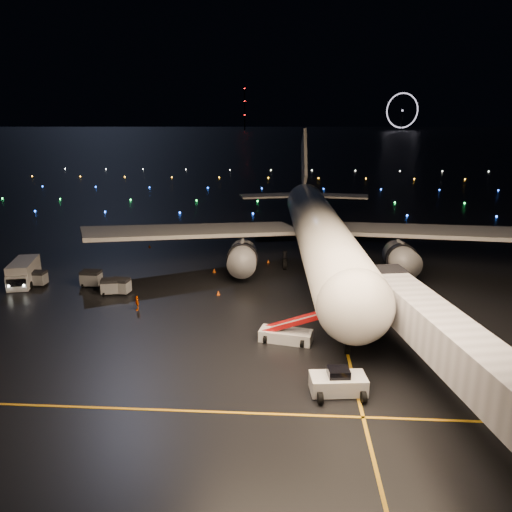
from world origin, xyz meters
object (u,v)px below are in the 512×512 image
object	(u,v)px
airliner	(318,201)
pushback_tug	(338,381)
crew_c	(137,303)
baggage_cart_2	(91,279)
service_truck	(24,272)
baggage_cart_1	(120,286)
baggage_cart_3	(37,278)
baggage_cart_0	(111,287)
belt_loader	(286,324)

from	to	relation	value
airliner	pushback_tug	bearing A→B (deg)	-92.87
crew_c	pushback_tug	bearing A→B (deg)	29.04
airliner	pushback_tug	xyz separation A→B (m)	(-0.11, -33.16, -7.79)
pushback_tug	baggage_cart_2	bearing A→B (deg)	134.54
pushback_tug	service_truck	world-z (taller)	service_truck
service_truck	baggage_cart_2	xyz separation A→B (m)	(8.44, -0.45, -0.50)
crew_c	baggage_cart_1	distance (m)	5.92
baggage_cart_2	baggage_cart_1	bearing A→B (deg)	-25.38
airliner	baggage_cart_1	world-z (taller)	airliner
baggage_cart_3	service_truck	bearing A→B (deg)	165.37
baggage_cart_1	pushback_tug	bearing A→B (deg)	-33.18
crew_c	baggage_cart_3	world-z (taller)	baggage_cart_3
baggage_cart_2	pushback_tug	bearing A→B (deg)	-36.04
airliner	crew_c	bearing A→B (deg)	-139.69
pushback_tug	baggage_cart_1	world-z (taller)	pushback_tug
baggage_cart_1	baggage_cart_3	bearing A→B (deg)	176.20
baggage_cart_0	airliner	bearing A→B (deg)	16.81
pushback_tug	baggage_cart_0	distance (m)	30.86
crew_c	baggage_cart_0	bearing A→B (deg)	-159.64
pushback_tug	crew_c	size ratio (longest dim) A/B	2.55
belt_loader	baggage_cart_1	distance (m)	22.09
crew_c	baggage_cart_1	bearing A→B (deg)	-168.29
pushback_tug	baggage_cart_0	world-z (taller)	pushback_tug
service_truck	baggage_cart_0	xyz separation A→B (m)	(11.70, -3.01, -0.55)
service_truck	baggage_cart_0	world-z (taller)	service_truck
airliner	service_truck	size ratio (longest dim) A/B	7.88
baggage_cart_1	baggage_cart_2	bearing A→B (deg)	159.20
baggage_cart_2	baggage_cart_3	size ratio (longest dim) A/B	1.09
baggage_cart_0	belt_loader	bearing A→B (deg)	-41.85
airliner	crew_c	world-z (taller)	airliner
crew_c	baggage_cart_3	distance (m)	15.94
baggage_cart_1	crew_c	bearing A→B (deg)	-47.15
airliner	belt_loader	bearing A→B (deg)	-101.82
airliner	baggage_cart_1	distance (m)	27.64
belt_loader	airliner	bearing A→B (deg)	92.76
baggage_cart_0	baggage_cart_2	xyz separation A→B (m)	(-3.27, 2.56, 0.06)
airliner	baggage_cart_3	distance (m)	36.41
belt_loader	service_truck	bearing A→B (deg)	167.82
pushback_tug	baggage_cart_2	world-z (taller)	pushback_tug
airliner	crew_c	xyz separation A→B (m)	(-19.50, -18.18, -7.96)
baggage_cart_2	baggage_cart_0	bearing A→B (deg)	-34.80
baggage_cart_1	baggage_cart_2	size ratio (longest dim) A/B	0.94
pushback_tug	baggage_cart_0	xyz separation A→B (m)	(-23.82, 19.62, -0.07)
service_truck	pushback_tug	bearing A→B (deg)	-46.15
crew_c	baggage_cart_0	size ratio (longest dim) A/B	0.76
service_truck	baggage_cart_1	bearing A→B (deg)	-26.05
airliner	baggage_cart_0	size ratio (longest dim) A/B	29.47
baggage_cart_0	pushback_tug	bearing A→B (deg)	-52.16
airliner	baggage_cart_1	xyz separation A→B (m)	(-22.90, -13.33, -7.85)
baggage_cart_2	baggage_cart_3	xyz separation A→B (m)	(-6.58, -0.11, -0.07)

